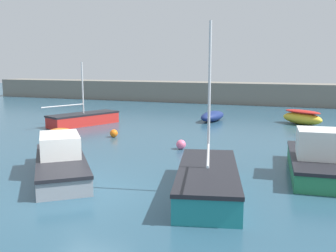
{
  "coord_description": "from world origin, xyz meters",
  "views": [
    {
      "loc": [
        6.59,
        -9.96,
        4.17
      ],
      "look_at": [
        -0.72,
        9.63,
        0.74
      ],
      "focal_mm": 40.0,
      "sensor_mm": 36.0,
      "label": 1
    }
  ],
  "objects_px": {
    "rowboat_with_red_cover": "(302,117)",
    "motorboat_grey_hull": "(61,160)",
    "rowboat_blue_near": "(212,116)",
    "sailboat_tall_mast": "(208,180)",
    "mooring_buoy_pink": "(181,144)",
    "sailboat_short_mast": "(84,119)",
    "dinghy_near_pier": "(63,134)",
    "mooring_buoy_orange": "(114,133)",
    "motorboat_with_cabin": "(320,159)"
  },
  "relations": [
    {
      "from": "rowboat_blue_near",
      "to": "rowboat_with_red_cover",
      "type": "bearing_deg",
      "value": -73.52
    },
    {
      "from": "sailboat_tall_mast",
      "to": "mooring_buoy_orange",
      "type": "bearing_deg",
      "value": 31.28
    },
    {
      "from": "dinghy_near_pier",
      "to": "mooring_buoy_pink",
      "type": "distance_m",
      "value": 6.87
    },
    {
      "from": "dinghy_near_pier",
      "to": "mooring_buoy_pink",
      "type": "xyz_separation_m",
      "value": [
        6.87,
        0.25,
        -0.11
      ]
    },
    {
      "from": "rowboat_with_red_cover",
      "to": "motorboat_grey_hull",
      "type": "bearing_deg",
      "value": -82.46
    },
    {
      "from": "sailboat_tall_mast",
      "to": "motorboat_grey_hull",
      "type": "height_order",
      "value": "sailboat_tall_mast"
    },
    {
      "from": "sailboat_tall_mast",
      "to": "sailboat_short_mast",
      "type": "relative_size",
      "value": 1.01
    },
    {
      "from": "dinghy_near_pier",
      "to": "mooring_buoy_orange",
      "type": "bearing_deg",
      "value": -139.34
    },
    {
      "from": "motorboat_grey_hull",
      "to": "mooring_buoy_orange",
      "type": "xyz_separation_m",
      "value": [
        -1.73,
        7.35,
        -0.33
      ]
    },
    {
      "from": "sailboat_short_mast",
      "to": "mooring_buoy_pink",
      "type": "relative_size",
      "value": 11.56
    },
    {
      "from": "rowboat_blue_near",
      "to": "mooring_buoy_orange",
      "type": "bearing_deg",
      "value": 164.32
    },
    {
      "from": "motorboat_grey_hull",
      "to": "rowboat_blue_near",
      "type": "bearing_deg",
      "value": 133.4
    },
    {
      "from": "mooring_buoy_orange",
      "to": "motorboat_grey_hull",
      "type": "bearing_deg",
      "value": -76.77
    },
    {
      "from": "sailboat_tall_mast",
      "to": "mooring_buoy_orange",
      "type": "xyz_separation_m",
      "value": [
        -7.55,
        7.51,
        -0.23
      ]
    },
    {
      "from": "rowboat_blue_near",
      "to": "motorboat_grey_hull",
      "type": "xyz_separation_m",
      "value": [
        -2.15,
        -15.47,
        0.19
      ]
    },
    {
      "from": "rowboat_blue_near",
      "to": "rowboat_with_red_cover",
      "type": "relative_size",
      "value": 1.03
    },
    {
      "from": "rowboat_blue_near",
      "to": "sailboat_tall_mast",
      "type": "relative_size",
      "value": 0.6
    },
    {
      "from": "sailboat_tall_mast",
      "to": "dinghy_near_pier",
      "type": "height_order",
      "value": "sailboat_tall_mast"
    },
    {
      "from": "rowboat_blue_near",
      "to": "sailboat_tall_mast",
      "type": "bearing_deg",
      "value": -156.94
    },
    {
      "from": "sailboat_short_mast",
      "to": "mooring_buoy_pink",
      "type": "height_order",
      "value": "sailboat_short_mast"
    },
    {
      "from": "rowboat_blue_near",
      "to": "motorboat_grey_hull",
      "type": "height_order",
      "value": "motorboat_grey_hull"
    },
    {
      "from": "motorboat_with_cabin",
      "to": "rowboat_blue_near",
      "type": "bearing_deg",
      "value": 25.48
    },
    {
      "from": "rowboat_blue_near",
      "to": "sailboat_short_mast",
      "type": "relative_size",
      "value": 0.6
    },
    {
      "from": "sailboat_short_mast",
      "to": "motorboat_grey_hull",
      "type": "distance_m",
      "value": 12.1
    },
    {
      "from": "motorboat_with_cabin",
      "to": "mooring_buoy_orange",
      "type": "bearing_deg",
      "value": 65.26
    },
    {
      "from": "motorboat_grey_hull",
      "to": "motorboat_with_cabin",
      "type": "bearing_deg",
      "value": 71.6
    },
    {
      "from": "sailboat_short_mast",
      "to": "motorboat_grey_hull",
      "type": "height_order",
      "value": "sailboat_short_mast"
    },
    {
      "from": "rowboat_with_red_cover",
      "to": "motorboat_grey_hull",
      "type": "relative_size",
      "value": 0.59
    },
    {
      "from": "sailboat_tall_mast",
      "to": "dinghy_near_pier",
      "type": "xyz_separation_m",
      "value": [
        -9.76,
        5.66,
        -0.11
      ]
    },
    {
      "from": "sailboat_tall_mast",
      "to": "rowboat_blue_near",
      "type": "bearing_deg",
      "value": -0.67
    },
    {
      "from": "sailboat_short_mast",
      "to": "mooring_buoy_orange",
      "type": "distance_m",
      "value": 5.25
    },
    {
      "from": "sailboat_tall_mast",
      "to": "motorboat_grey_hull",
      "type": "xyz_separation_m",
      "value": [
        -5.82,
        0.16,
        0.11
      ]
    },
    {
      "from": "sailboat_tall_mast",
      "to": "mooring_buoy_pink",
      "type": "xyz_separation_m",
      "value": [
        -2.89,
        5.91,
        -0.21
      ]
    },
    {
      "from": "sailboat_tall_mast",
      "to": "rowboat_with_red_cover",
      "type": "height_order",
      "value": "sailboat_tall_mast"
    },
    {
      "from": "dinghy_near_pier",
      "to": "rowboat_with_red_cover",
      "type": "bearing_deg",
      "value": -138.38
    },
    {
      "from": "rowboat_blue_near",
      "to": "motorboat_grey_hull",
      "type": "relative_size",
      "value": 0.61
    },
    {
      "from": "motorboat_grey_hull",
      "to": "mooring_buoy_orange",
      "type": "relative_size",
      "value": 11.92
    },
    {
      "from": "dinghy_near_pier",
      "to": "motorboat_grey_hull",
      "type": "bearing_deg",
      "value": 126.37
    },
    {
      "from": "rowboat_blue_near",
      "to": "mooring_buoy_orange",
      "type": "height_order",
      "value": "rowboat_blue_near"
    },
    {
      "from": "rowboat_with_red_cover",
      "to": "dinghy_near_pier",
      "type": "xyz_separation_m",
      "value": [
        -12.38,
        -10.7,
        -0.17
      ]
    },
    {
      "from": "sailboat_tall_mast",
      "to": "dinghy_near_pier",
      "type": "bearing_deg",
      "value": 46.0
    },
    {
      "from": "sailboat_tall_mast",
      "to": "mooring_buoy_orange",
      "type": "height_order",
      "value": "sailboat_tall_mast"
    },
    {
      "from": "sailboat_tall_mast",
      "to": "dinghy_near_pier",
      "type": "relative_size",
      "value": 2.78
    },
    {
      "from": "rowboat_blue_near",
      "to": "sailboat_tall_mast",
      "type": "height_order",
      "value": "sailboat_tall_mast"
    },
    {
      "from": "mooring_buoy_pink",
      "to": "rowboat_with_red_cover",
      "type": "bearing_deg",
      "value": 62.16
    },
    {
      "from": "sailboat_tall_mast",
      "to": "mooring_buoy_pink",
      "type": "distance_m",
      "value": 6.58
    },
    {
      "from": "sailboat_short_mast",
      "to": "rowboat_with_red_cover",
      "type": "bearing_deg",
      "value": -45.49
    },
    {
      "from": "rowboat_blue_near",
      "to": "mooring_buoy_pink",
      "type": "height_order",
      "value": "rowboat_blue_near"
    },
    {
      "from": "rowboat_with_red_cover",
      "to": "motorboat_grey_hull",
      "type": "distance_m",
      "value": 18.27
    },
    {
      "from": "dinghy_near_pier",
      "to": "motorboat_with_cabin",
      "type": "height_order",
      "value": "motorboat_with_cabin"
    }
  ]
}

